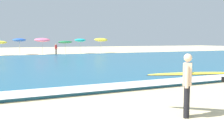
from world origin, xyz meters
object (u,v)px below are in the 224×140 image
(surfer_with_board, at_px, (188,79))
(beach_umbrella_5, at_px, (42,40))
(beach_umbrella_4, at_px, (19,40))
(beach_umbrella_6, at_px, (65,42))
(beach_umbrella_7, at_px, (80,40))
(beachgoer_near_row_left, at_px, (56,49))
(beach_umbrella_8, at_px, (101,40))

(surfer_with_board, distance_m, beach_umbrella_5, 35.11)
(beach_umbrella_4, xyz_separation_m, beach_umbrella_6, (6.29, -1.65, -0.30))
(surfer_with_board, relative_size, beach_umbrella_6, 0.92)
(surfer_with_board, height_order, beach_umbrella_7, beach_umbrella_7)
(surfer_with_board, xyz_separation_m, beach_umbrella_4, (0.87, 35.80, 1.08))
(beach_umbrella_7, height_order, beachgoer_near_row_left, beach_umbrella_7)
(beach_umbrella_7, relative_size, beach_umbrella_8, 0.95)
(beach_umbrella_4, relative_size, beach_umbrella_6, 1.11)
(surfer_with_board, bearing_deg, beach_umbrella_4, 88.62)
(surfer_with_board, xyz_separation_m, beach_umbrella_5, (3.92, 34.87, 1.10))
(beach_umbrella_4, relative_size, beach_umbrella_7, 1.00)
(beach_umbrella_5, height_order, beachgoer_near_row_left, beach_umbrella_5)
(beach_umbrella_7, distance_m, beach_umbrella_8, 3.66)
(beach_umbrella_6, relative_size, beach_umbrella_7, 0.90)
(surfer_with_board, bearing_deg, beach_umbrella_7, 74.28)
(beach_umbrella_5, bearing_deg, beach_umbrella_4, 163.13)
(beach_umbrella_7, bearing_deg, beach_umbrella_8, 2.71)
(beachgoer_near_row_left, bearing_deg, beach_umbrella_8, 12.06)
(beach_umbrella_7, relative_size, beachgoer_near_row_left, 1.50)
(beach_umbrella_4, bearing_deg, beachgoer_near_row_left, -23.70)
(beach_umbrella_4, relative_size, beach_umbrella_8, 0.95)
(beach_umbrella_8, bearing_deg, surfer_with_board, -110.97)
(surfer_with_board, xyz_separation_m, beachgoer_near_row_left, (5.63, 33.71, -0.18))
(beach_umbrella_5, distance_m, beachgoer_near_row_left, 2.43)
(beach_umbrella_5, distance_m, beach_umbrella_8, 9.66)
(beach_umbrella_6, distance_m, beachgoer_near_row_left, 1.86)
(beach_umbrella_7, bearing_deg, beach_umbrella_6, -158.49)
(beachgoer_near_row_left, bearing_deg, surfer_with_board, -99.48)
(beach_umbrella_5, relative_size, beach_umbrella_7, 1.05)
(beach_umbrella_6, height_order, beach_umbrella_8, beach_umbrella_8)
(beach_umbrella_4, bearing_deg, beach_umbrella_8, -1.77)
(beach_umbrella_5, distance_m, beach_umbrella_7, 6.00)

